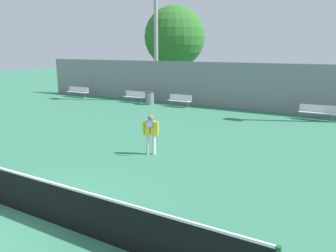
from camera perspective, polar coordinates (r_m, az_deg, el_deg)
name	(u,v)px	position (r m, az deg, el deg)	size (l,w,h in m)	color
ground_plane	(34,216)	(8.84, -22.31, -14.30)	(100.00, 100.00, 0.00)	#337556
tennis_net	(32,196)	(8.62, -22.62, -11.17)	(11.45, 0.09, 1.04)	#195128
tennis_player	(151,132)	(12.41, -3.03, -1.08)	(0.55, 0.52, 1.54)	silver
bench_courtside_near	(134,96)	(24.97, -5.86, 5.29)	(1.72, 0.40, 0.85)	silver
bench_courtside_far	(317,111)	(20.44, 24.59, 2.40)	(1.97, 0.40, 0.85)	silver
bench_adjacent_court	(78,91)	(28.75, -15.42, 5.93)	(2.19, 0.40, 0.85)	silver
bench_by_gate	(180,99)	(22.94, 2.09, 4.64)	(1.68, 0.40, 0.85)	silver
light_pole_near_left	(156,32)	(25.50, -2.11, 16.05)	(0.90, 0.60, 9.25)	#939399
trash_bin	(150,98)	(24.03, -3.21, 4.87)	(0.63, 0.63, 0.92)	gray
back_fence	(244,86)	(22.43, 13.15, 6.74)	(35.32, 0.06, 3.09)	gray
tree_green_broad	(175,37)	(31.08, 1.19, 15.25)	(5.58, 5.58, 7.84)	brown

